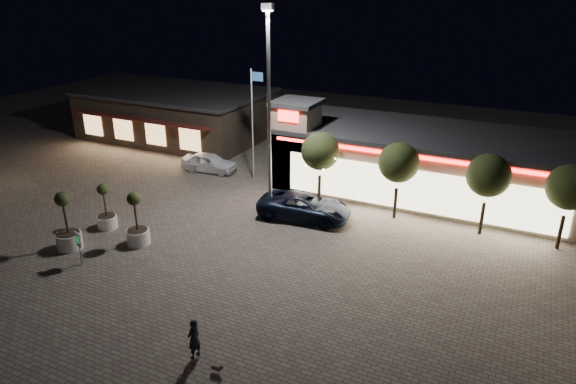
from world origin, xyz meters
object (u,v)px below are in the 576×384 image
at_px(planter_mid, 68,231).
at_px(valet_sign, 79,242).
at_px(pedestrian, 194,339).
at_px(planter_left, 106,214).
at_px(pickup_truck, 304,206).
at_px(white_sedan, 209,162).

distance_m(planter_mid, valet_sign, 2.16).
xyz_separation_m(pedestrian, planter_left, (-11.20, 7.03, 0.02)).
xyz_separation_m(pickup_truck, pedestrian, (1.35, -13.27, 0.05)).
bearing_deg(planter_left, valet_sign, -63.60).
bearing_deg(valet_sign, pickup_truck, 51.49).
bearing_deg(planter_mid, pickup_truck, 42.43).
bearing_deg(planter_left, white_sedan, 90.53).
height_order(pedestrian, planter_left, planter_left).
bearing_deg(white_sedan, valet_sign, -178.48).
bearing_deg(white_sedan, planter_mid, 174.13).
bearing_deg(pickup_truck, white_sedan, 58.86).
relative_size(pedestrian, planter_left, 0.60).
xyz_separation_m(pickup_truck, white_sedan, (-9.96, 4.52, -0.06)).
height_order(white_sedan, planter_left, planter_left).
relative_size(pickup_truck, white_sedan, 1.32).
xyz_separation_m(white_sedan, valet_sign, (1.98, -14.54, 0.53)).
relative_size(pickup_truck, valet_sign, 3.14).
distance_m(planter_left, valet_sign, 4.24).
distance_m(white_sedan, planter_mid, 13.54).
bearing_deg(pedestrian, white_sedan, -138.76).
distance_m(pedestrian, planter_mid, 12.00).
bearing_deg(valet_sign, planter_mid, 152.11).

